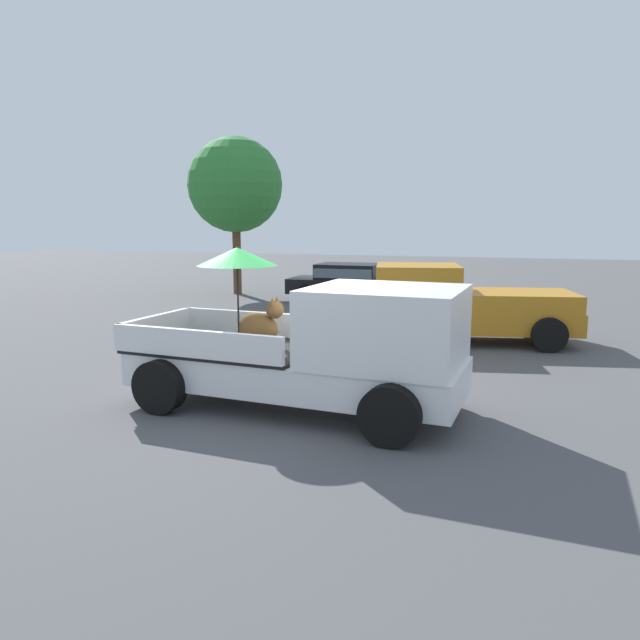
% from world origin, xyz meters
% --- Properties ---
extents(ground_plane, '(80.00, 80.00, 0.00)m').
position_xyz_m(ground_plane, '(0.00, 0.00, 0.00)').
color(ground_plane, '#4C4C4F').
extents(pickup_truck_main, '(5.18, 2.56, 2.41)m').
position_xyz_m(pickup_truck_main, '(0.44, -0.03, 0.98)').
color(pickup_truck_main, black).
rests_on(pickup_truck_main, ground).
extents(pickup_truck_red, '(5.05, 2.87, 1.80)m').
position_xyz_m(pickup_truck_red, '(1.96, 5.89, 0.87)').
color(pickup_truck_red, black).
rests_on(pickup_truck_red, ground).
extents(parked_sedan_near, '(4.32, 2.01, 1.33)m').
position_xyz_m(parked_sedan_near, '(-2.29, 11.94, 0.74)').
color(parked_sedan_near, black).
rests_on(parked_sedan_near, ground).
extents(tree_by_lot, '(3.59, 3.59, 5.97)m').
position_xyz_m(tree_by_lot, '(-7.05, 12.83, 4.15)').
color(tree_by_lot, brown).
rests_on(tree_by_lot, ground).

